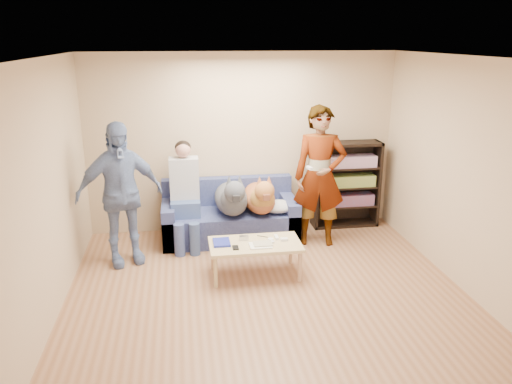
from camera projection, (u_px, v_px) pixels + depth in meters
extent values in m
plane|color=#8E5C3C|center=(273.00, 310.00, 5.33)|extent=(5.00, 5.00, 0.00)
plane|color=white|center=(276.00, 59.00, 4.56)|extent=(5.00, 5.00, 0.00)
plane|color=tan|center=(243.00, 143.00, 7.30)|extent=(4.50, 0.00, 4.50)
plane|color=tan|center=(363.00, 338.00, 2.59)|extent=(4.50, 0.00, 4.50)
plane|color=tan|center=(36.00, 205.00, 4.62)|extent=(0.00, 5.00, 5.00)
plane|color=tan|center=(483.00, 184.00, 5.27)|extent=(0.00, 5.00, 5.00)
ellipsoid|color=#B6B6BB|center=(279.00, 206.00, 7.01)|extent=(0.46, 0.39, 0.16)
imported|color=gray|center=(320.00, 177.00, 6.79)|extent=(0.78, 0.59, 1.94)
imported|color=#7D97C9|center=(120.00, 194.00, 6.20)|extent=(1.16, 0.77, 1.83)
cube|color=silver|center=(310.00, 168.00, 6.52)|extent=(0.06, 0.14, 0.03)
cube|color=navy|center=(222.00, 242.00, 5.98)|extent=(0.20, 0.26, 0.03)
cube|color=white|center=(260.00, 245.00, 5.91)|extent=(0.26, 0.20, 0.02)
cube|color=#A9A087|center=(263.00, 244.00, 5.93)|extent=(0.22, 0.17, 0.01)
cube|color=#AAAAAF|center=(244.00, 238.00, 6.08)|extent=(0.11, 0.06, 0.05)
cube|color=white|center=(276.00, 237.00, 6.13)|extent=(0.04, 0.13, 0.03)
cube|color=silver|center=(284.00, 239.00, 6.06)|extent=(0.09, 0.06, 0.03)
cylinder|color=silver|center=(272.00, 242.00, 6.00)|extent=(0.07, 0.07, 0.02)
cylinder|color=white|center=(271.00, 239.00, 6.08)|extent=(0.07, 0.07, 0.02)
cylinder|color=#D3551D|center=(255.00, 248.00, 5.84)|extent=(0.13, 0.06, 0.01)
cylinder|color=black|center=(262.00, 236.00, 6.18)|extent=(0.13, 0.08, 0.01)
cube|color=black|center=(236.00, 248.00, 5.84)|extent=(0.07, 0.12, 0.02)
cube|color=#515B93|center=(230.00, 224.00, 7.17)|extent=(1.90, 0.85, 0.42)
cube|color=#515B93|center=(227.00, 190.00, 7.36)|extent=(1.90, 0.18, 0.40)
cube|color=#515B93|center=(169.00, 222.00, 7.02)|extent=(0.18, 0.85, 0.58)
cube|color=#515B93|center=(289.00, 216.00, 7.27)|extent=(0.18, 0.85, 0.58)
cube|color=#445F97|center=(186.00, 207.00, 6.91)|extent=(0.40, 0.38, 0.22)
cylinder|color=#435894|center=(180.00, 241.00, 6.59)|extent=(0.14, 0.14, 0.47)
cylinder|color=#3B5082|center=(195.00, 240.00, 6.62)|extent=(0.14, 0.14, 0.47)
cube|color=silver|center=(184.00, 178.00, 6.89)|extent=(0.40, 0.24, 0.58)
sphere|color=tan|center=(183.00, 150.00, 6.77)|extent=(0.21, 0.21, 0.21)
ellipsoid|color=black|center=(183.00, 147.00, 6.78)|extent=(0.22, 0.22, 0.19)
ellipsoid|color=#4A4C54|center=(231.00, 198.00, 7.00)|extent=(0.46, 0.96, 0.40)
sphere|color=#52555C|center=(233.00, 199.00, 6.66)|extent=(0.35, 0.35, 0.35)
sphere|color=#52545D|center=(235.00, 192.00, 6.45)|extent=(0.28, 0.28, 0.28)
cube|color=black|center=(236.00, 198.00, 6.35)|extent=(0.09, 0.13, 0.08)
cone|color=#4B4E55|center=(229.00, 180.00, 6.42)|extent=(0.09, 0.09, 0.13)
cone|color=#4B4D55|center=(240.00, 180.00, 6.44)|extent=(0.09, 0.09, 0.13)
cylinder|color=#474A51|center=(228.00, 192.00, 7.41)|extent=(0.05, 0.31, 0.18)
ellipsoid|color=#A55F32|center=(259.00, 198.00, 7.05)|extent=(0.44, 0.91, 0.38)
sphere|color=#B17536|center=(262.00, 198.00, 6.74)|extent=(0.33, 0.33, 0.33)
sphere|color=#AF7735|center=(264.00, 191.00, 6.55)|extent=(0.27, 0.27, 0.27)
cube|color=brown|center=(266.00, 197.00, 6.45)|extent=(0.08, 0.13, 0.08)
cone|color=#BB7339|center=(259.00, 181.00, 6.52)|extent=(0.08, 0.08, 0.13)
cone|color=#AF5B35|center=(269.00, 180.00, 6.54)|extent=(0.08, 0.08, 0.13)
cylinder|color=#C48C3C|center=(255.00, 192.00, 7.43)|extent=(0.05, 0.30, 0.17)
cube|color=#D3BF82|center=(255.00, 244.00, 6.00)|extent=(1.10, 0.60, 0.04)
cylinder|color=tan|center=(216.00, 272.00, 5.76)|extent=(0.05, 0.05, 0.38)
cylinder|color=tan|center=(300.00, 267.00, 5.90)|extent=(0.05, 0.05, 0.38)
cylinder|color=tan|center=(213.00, 254.00, 6.23)|extent=(0.05, 0.05, 0.38)
cylinder|color=tan|center=(291.00, 250.00, 6.37)|extent=(0.05, 0.05, 0.38)
cube|color=black|center=(315.00, 186.00, 7.48)|extent=(0.04, 0.34, 1.30)
cube|color=black|center=(376.00, 183.00, 7.62)|extent=(0.04, 0.34, 1.30)
cube|color=black|center=(348.00, 144.00, 7.36)|extent=(1.00, 0.34, 0.04)
cube|color=black|center=(344.00, 223.00, 7.74)|extent=(1.00, 0.34, 0.04)
cube|color=black|center=(343.00, 182.00, 7.70)|extent=(1.00, 0.02, 1.30)
cube|color=black|center=(345.00, 205.00, 7.65)|extent=(0.94, 0.32, 0.03)
cube|color=black|center=(346.00, 186.00, 7.56)|extent=(0.94, 0.32, 0.02)
cube|color=black|center=(347.00, 167.00, 7.47)|extent=(0.94, 0.32, 0.02)
cube|color=#B23333|center=(345.00, 199.00, 7.60)|extent=(0.84, 0.24, 0.17)
cube|color=gold|center=(347.00, 181.00, 7.51)|extent=(0.84, 0.24, 0.17)
cube|color=#994C99|center=(348.00, 161.00, 7.42)|extent=(0.84, 0.24, 0.17)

